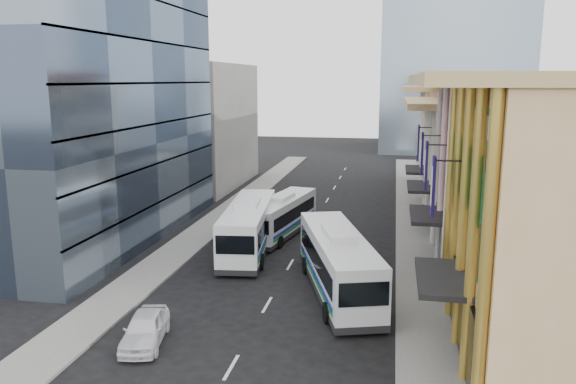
% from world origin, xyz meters
% --- Properties ---
extents(ground, '(200.00, 200.00, 0.00)m').
position_xyz_m(ground, '(0.00, 0.00, 0.00)').
color(ground, black).
rests_on(ground, ground).
extents(sidewalk_right, '(3.00, 90.00, 0.15)m').
position_xyz_m(sidewalk_right, '(8.50, 22.00, 0.07)').
color(sidewalk_right, slate).
rests_on(sidewalk_right, ground).
extents(sidewalk_left, '(3.00, 90.00, 0.15)m').
position_xyz_m(sidewalk_left, '(-8.50, 22.00, 0.07)').
color(sidewalk_left, slate).
rests_on(sidewalk_left, ground).
extents(shophouse_tan, '(8.00, 14.00, 12.00)m').
position_xyz_m(shophouse_tan, '(14.00, 5.00, 6.00)').
color(shophouse_tan, '#D8B47C').
rests_on(shophouse_tan, ground).
extents(shophouse_red, '(8.00, 10.00, 12.00)m').
position_xyz_m(shophouse_red, '(14.00, 17.00, 6.00)').
color(shophouse_red, maroon).
rests_on(shophouse_red, ground).
extents(shophouse_cream_near, '(8.00, 9.00, 10.00)m').
position_xyz_m(shophouse_cream_near, '(14.00, 26.50, 5.00)').
color(shophouse_cream_near, white).
rests_on(shophouse_cream_near, ground).
extents(shophouse_cream_mid, '(8.00, 9.00, 10.00)m').
position_xyz_m(shophouse_cream_mid, '(14.00, 35.50, 5.00)').
color(shophouse_cream_mid, white).
rests_on(shophouse_cream_mid, ground).
extents(shophouse_cream_far, '(8.00, 12.00, 11.00)m').
position_xyz_m(shophouse_cream_far, '(14.00, 46.00, 5.50)').
color(shophouse_cream_far, white).
rests_on(shophouse_cream_far, ground).
extents(office_tower, '(12.00, 26.00, 30.00)m').
position_xyz_m(office_tower, '(-17.00, 19.00, 15.00)').
color(office_tower, '#374357').
rests_on(office_tower, ground).
extents(office_block_far, '(10.00, 18.00, 14.00)m').
position_xyz_m(office_block_far, '(-16.00, 42.00, 7.00)').
color(office_block_far, gray).
rests_on(office_block_far, ground).
extents(bus_left_near, '(4.16, 12.17, 3.82)m').
position_xyz_m(bus_left_near, '(-3.50, 17.37, 1.91)').
color(bus_left_near, white).
rests_on(bus_left_near, ground).
extents(bus_left_far, '(4.22, 10.61, 3.32)m').
position_xyz_m(bus_left_far, '(-2.00, 22.11, 1.66)').
color(bus_left_far, silver).
rests_on(bus_left_far, ground).
extents(bus_right, '(6.29, 12.34, 3.86)m').
position_xyz_m(bus_right, '(3.66, 10.48, 1.93)').
color(bus_right, white).
rests_on(bus_right, ground).
extents(sedan_left, '(2.62, 4.66, 1.49)m').
position_xyz_m(sedan_left, '(-4.61, 2.42, 0.75)').
color(sedan_left, silver).
rests_on(sedan_left, ground).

